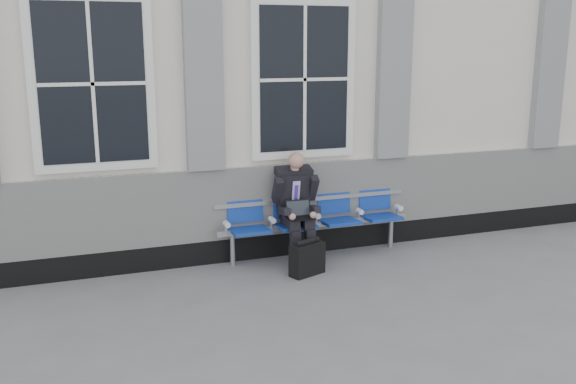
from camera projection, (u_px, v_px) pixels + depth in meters
name	position (u px, v px, depth m)	size (l,w,h in m)	color
ground	(320.00, 297.00, 6.97)	(70.00, 70.00, 0.00)	slate
station_building	(232.00, 74.00, 9.64)	(14.40, 4.40, 4.49)	silver
bench	(315.00, 214.00, 8.21)	(2.60, 0.47, 0.91)	#9EA0A3
businessman	(296.00, 203.00, 7.94)	(0.56, 0.75, 1.39)	black
briefcase	(307.00, 258.00, 7.58)	(0.47, 0.32, 0.44)	black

